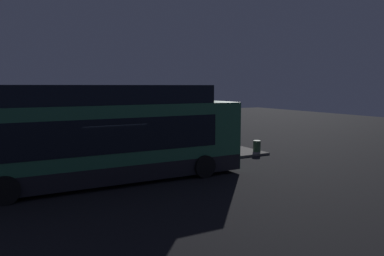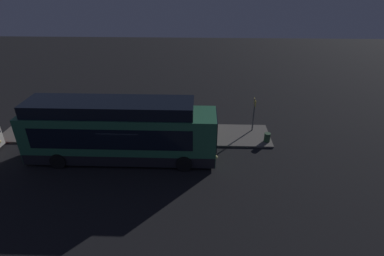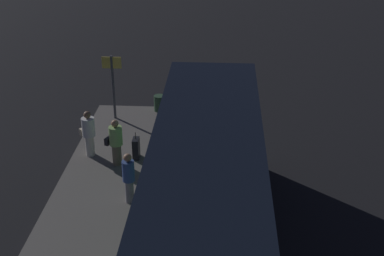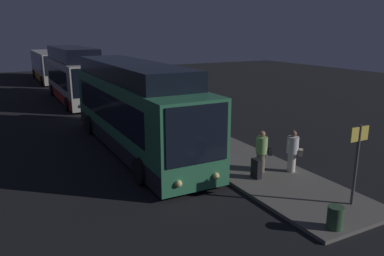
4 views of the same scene
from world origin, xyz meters
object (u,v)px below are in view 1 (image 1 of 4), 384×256
(passenger_boarding, at_px, (153,145))
(passenger_waiting, at_px, (184,137))
(trash_bin, at_px, (257,146))
(suitcase, at_px, (196,150))
(passenger_with_bags, at_px, (184,140))
(bus_lead, at_px, (100,139))
(sign_post, at_px, (230,122))

(passenger_boarding, bearing_deg, passenger_waiting, 47.80)
(trash_bin, bearing_deg, suitcase, 175.20)
(passenger_with_bags, xyz_separation_m, suitcase, (0.45, -0.58, -0.49))
(passenger_with_bags, bearing_deg, passenger_boarding, -134.65)
(suitcase, relative_size, trash_bin, 1.49)
(bus_lead, bearing_deg, passenger_waiting, 34.76)
(trash_bin, bearing_deg, bus_lead, -167.19)
(bus_lead, relative_size, sign_post, 4.74)
(passenger_boarding, height_order, passenger_waiting, passenger_waiting)
(passenger_with_bags, bearing_deg, suitcase, -26.86)
(bus_lead, bearing_deg, suitcase, 23.50)
(sign_post, distance_m, trash_bin, 2.27)
(bus_lead, distance_m, passenger_with_bags, 6.39)
(bus_lead, height_order, suitcase, bus_lead)
(sign_post, bearing_deg, trash_bin, -64.21)
(passenger_with_bags, height_order, sign_post, sign_post)
(passenger_waiting, bearing_deg, sign_post, 36.30)
(bus_lead, relative_size, suitcase, 12.59)
(bus_lead, distance_m, suitcase, 6.61)
(sign_post, bearing_deg, passenger_boarding, -164.97)
(passenger_boarding, xyz_separation_m, suitcase, (2.64, 0.22, -0.51))
(bus_lead, xyz_separation_m, passenger_boarding, (3.29, 2.36, -0.84))
(passenger_boarding, distance_m, passenger_waiting, 3.31)
(suitcase, bearing_deg, trash_bin, -4.80)
(suitcase, bearing_deg, passenger_boarding, -175.27)
(passenger_with_bags, relative_size, suitcase, 1.68)
(bus_lead, xyz_separation_m, trash_bin, (9.89, 2.25, -1.39))
(bus_lead, height_order, passenger_with_bags, bus_lead)
(passenger_boarding, distance_m, suitcase, 2.70)
(passenger_with_bags, bearing_deg, trash_bin, 13.60)
(sign_post, bearing_deg, suitcase, -157.00)
(passenger_waiting, relative_size, suitcase, 1.70)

